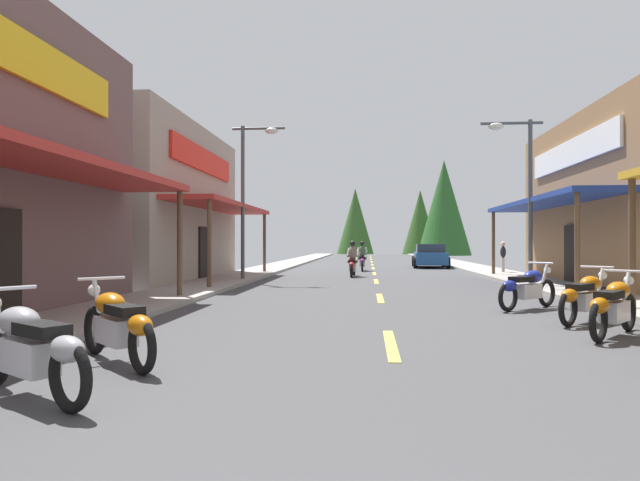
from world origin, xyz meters
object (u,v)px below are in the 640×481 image
rider_cruising_trailing (362,258)px  streetlamp_right (521,177)px  motorcycle_parked_right_5 (527,287)px  parked_car_curbside (430,256)px  streetlamp_left (251,180)px  rider_cruising_lead (353,262)px  motorcycle_parked_left_1 (30,347)px  motorcycle_parked_left_2 (117,324)px  pedestrian_browsing (503,256)px  motorcycle_parked_right_4 (585,297)px  motorcycle_parked_right_3 (614,306)px

rider_cruising_trailing → streetlamp_right: bearing=-153.3°
motorcycle_parked_right_5 → parked_car_curbside: parked_car_curbside is taller
streetlamp_left → parked_car_curbside: bearing=57.6°
rider_cruising_lead → parked_car_curbside: rider_cruising_lead is taller
streetlamp_right → motorcycle_parked_right_5: size_ratio=3.33×
motorcycle_parked_left_1 → rider_cruising_trailing: 23.81m
motorcycle_parked_left_2 → rider_cruising_trailing: (2.78, 22.13, 0.17)m
motorcycle_parked_right_5 → pedestrian_browsing: pedestrian_browsing is taller
streetlamp_left → motorcycle_parked_left_1: 15.63m
rider_cruising_lead → parked_car_curbside: (4.38, 9.24, 0.03)m
streetlamp_left → motorcycle_parked_right_4: 13.27m
streetlamp_left → motorcycle_parked_right_3: bearing=-53.7°
streetlamp_right → pedestrian_browsing: 8.20m
rider_cruising_lead → pedestrian_browsing: 7.34m
rider_cruising_lead → streetlamp_right: bearing=-130.4°
motorcycle_parked_right_4 → motorcycle_parked_left_1: (-7.20, -5.50, 0.00)m
motorcycle_parked_left_2 → pedestrian_browsing: bearing=-72.0°
streetlamp_left → motorcycle_parked_right_4: bearing=-49.2°
rider_cruising_trailing → motorcycle_parked_right_5: bearing=-167.6°
motorcycle_parked_right_5 → motorcycle_parked_left_2: (-6.59, -6.04, 0.00)m
motorcycle_parked_right_3 → pedestrian_browsing: size_ratio=1.12×
motorcycle_parked_right_3 → motorcycle_parked_right_4: same height
streetlamp_right → motorcycle_parked_right_3: streetlamp_right is taller
streetlamp_left → motorcycle_parked_right_5: (7.92, -7.69, -3.36)m
motorcycle_parked_right_4 → motorcycle_parked_left_2: same height
streetlamp_right → pedestrian_browsing: (1.29, 7.61, -2.77)m
motorcycle_parked_right_5 → motorcycle_parked_left_2: same height
streetlamp_right → motorcycle_parked_right_4: 8.67m
motorcycle_parked_right_4 → pedestrian_browsing: size_ratio=1.06×
motorcycle_parked_right_3 → motorcycle_parked_right_5: bearing=44.5°
streetlamp_left → motorcycle_parked_right_5: streetlamp_left is taller
motorcycle_parked_right_5 → parked_car_curbside: (0.21, 20.51, 0.20)m
motorcycle_parked_right_4 → motorcycle_parked_left_2: bearing=162.9°
rider_cruising_lead → motorcycle_parked_right_3: bearing=-160.4°
parked_car_curbside → motorcycle_parked_left_1: bearing=169.1°
motorcycle_parked_right_4 → rider_cruising_trailing: bearing=56.5°
streetlamp_right → pedestrian_browsing: streetlamp_right is taller
motorcycle_parked_left_1 → motorcycle_parked_left_2: 1.50m
motorcycle_parked_left_2 → rider_cruising_lead: rider_cruising_lead is taller
motorcycle_parked_left_2 → parked_car_curbside: (6.80, 26.54, 0.20)m
rider_cruising_lead → parked_car_curbside: bearing=-22.7°
motorcycle_parked_right_5 → motorcycle_parked_left_2: 8.94m
streetlamp_left → rider_cruising_trailing: size_ratio=2.75×
motorcycle_parked_left_2 → rider_cruising_lead: 17.47m
motorcycle_parked_right_4 → streetlamp_right: bearing=35.9°
streetlamp_left → pedestrian_browsing: (10.70, 5.89, -2.97)m
motorcycle_parked_right_4 → motorcycle_parked_right_5: same height
motorcycle_parked_right_5 → rider_cruising_trailing: (-3.81, 16.10, 0.17)m
parked_car_curbside → streetlamp_right: bearing=-172.0°
motorcycle_parked_right_5 → motorcycle_parked_left_1: (-6.74, -7.53, 0.00)m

